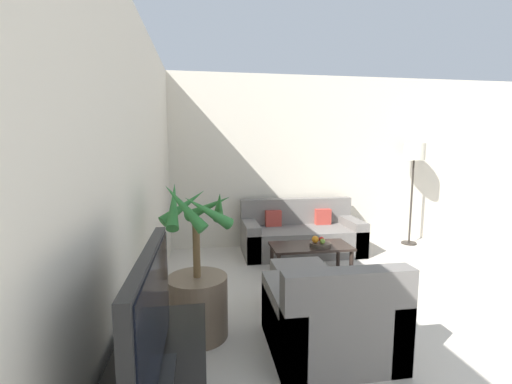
{
  "coord_description": "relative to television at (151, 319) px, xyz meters",
  "views": [
    {
      "loc": [
        -2.75,
        0.87,
        1.59
      ],
      "look_at": [
        -2.06,
        5.27,
        1.0
      ],
      "focal_mm": 24.0,
      "sensor_mm": 36.0,
      "label": 1
    }
  ],
  "objects": [
    {
      "name": "wall_back",
      "position": [
        2.97,
        3.95,
        0.47
      ],
      "size": [
        8.1,
        0.06,
        2.7
      ],
      "color": "beige",
      "rests_on": "ground_plane"
    },
    {
      "name": "fruit_bowl",
      "position": [
        1.65,
        2.55,
        -0.49
      ],
      "size": [
        0.26,
        0.26,
        0.05
      ],
      "color": "#42382D",
      "rests_on": "coffee_table"
    },
    {
      "name": "floor_lamp",
      "position": [
        3.57,
        3.63,
        0.53
      ],
      "size": [
        0.33,
        0.33,
        1.65
      ],
      "color": "#2D2823",
      "rests_on": "ground_plane"
    },
    {
      "name": "apple_red",
      "position": [
        1.67,
        2.57,
        -0.44
      ],
      "size": [
        0.07,
        0.07,
        0.07
      ],
      "color": "red",
      "rests_on": "fruit_bowl"
    },
    {
      "name": "television",
      "position": [
        0.0,
        0.0,
        0.0
      ],
      "size": [
        0.18,
        0.91,
        0.57
      ],
      "color": "black",
      "rests_on": "tv_console"
    },
    {
      "name": "ottoman",
      "position": [
        1.18,
        1.81,
        -0.67
      ],
      "size": [
        0.53,
        0.44,
        0.42
      ],
      "color": "slate",
      "rests_on": "ground_plane"
    },
    {
      "name": "coffee_table",
      "position": [
        1.55,
        2.61,
        -0.56
      ],
      "size": [
        1.0,
        0.5,
        0.37
      ],
      "color": "black",
      "rests_on": "ground_plane"
    },
    {
      "name": "potted_palm",
      "position": [
        0.16,
        1.38,
        -0.47
      ],
      "size": [
        0.65,
        0.66,
        1.33
      ],
      "color": "brown",
      "rests_on": "ground_plane"
    },
    {
      "name": "sofa_loveseat",
      "position": [
        1.67,
        3.46,
        -0.62
      ],
      "size": [
        1.75,
        0.8,
        0.79
      ],
      "color": "slate",
      "rests_on": "ground_plane"
    },
    {
      "name": "orange_fruit",
      "position": [
        1.59,
        2.55,
        -0.43
      ],
      "size": [
        0.09,
        0.09,
        0.09
      ],
      "color": "orange",
      "rests_on": "fruit_bowl"
    },
    {
      "name": "armchair",
      "position": [
        1.18,
        0.98,
        -0.62
      ],
      "size": [
        0.92,
        0.85,
        0.78
      ],
      "color": "slate",
      "rests_on": "ground_plane"
    },
    {
      "name": "wall_left",
      "position": [
        -0.3,
        0.83,
        0.47
      ],
      "size": [
        0.06,
        7.78,
        2.7
      ],
      "color": "beige",
      "rests_on": "ground_plane"
    },
    {
      "name": "apple_green",
      "position": [
        1.66,
        2.49,
        -0.44
      ],
      "size": [
        0.07,
        0.07,
        0.07
      ],
      "color": "olive",
      "rests_on": "fruit_bowl"
    }
  ]
}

